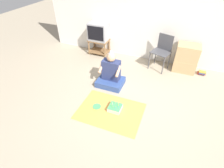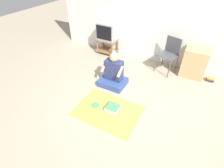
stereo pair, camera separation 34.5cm
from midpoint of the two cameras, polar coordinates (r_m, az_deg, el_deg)
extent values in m
plane|color=tan|center=(3.51, 4.09, -8.30)|extent=(16.00, 16.00, 0.00)
cube|color=silver|center=(4.74, 13.66, 21.35)|extent=(6.40, 0.06, 2.55)
cube|color=olive|center=(5.29, -6.24, 13.96)|extent=(0.57, 0.41, 0.03)
cube|color=olive|center=(5.44, -6.00, 10.64)|extent=(0.57, 0.41, 0.02)
cylinder|color=olive|center=(5.36, -9.42, 11.58)|extent=(0.04, 0.04, 0.44)
cylinder|color=olive|center=(5.13, -4.38, 10.79)|extent=(0.04, 0.04, 0.44)
cylinder|color=olive|center=(5.63, -7.68, 13.04)|extent=(0.04, 0.04, 0.44)
cylinder|color=olive|center=(5.41, -2.79, 12.33)|extent=(0.04, 0.04, 0.44)
cube|color=#99999E|center=(5.20, -6.42, 16.60)|extent=(0.53, 0.39, 0.49)
cube|color=black|center=(5.03, -7.48, 15.98)|extent=(0.47, 0.01, 0.39)
cube|color=#4C4C51|center=(4.57, 13.54, 9.99)|extent=(0.53, 0.50, 0.02)
cube|color=#4C4C51|center=(4.64, 14.99, 12.96)|extent=(0.37, 0.14, 0.41)
cylinder|color=#4C4C51|center=(4.63, 9.94, 7.44)|extent=(0.02, 0.02, 0.48)
cylinder|color=#4C4C51|center=(4.48, 14.28, 5.72)|extent=(0.02, 0.02, 0.48)
cylinder|color=#4C4C51|center=(4.89, 12.04, 8.92)|extent=(0.02, 0.02, 0.48)
cylinder|color=#4C4C51|center=(4.75, 16.21, 7.32)|extent=(0.02, 0.02, 0.48)
cube|color=tan|center=(4.86, 20.66, 5.87)|extent=(0.55, 0.43, 0.31)
cube|color=tan|center=(4.70, 21.59, 9.52)|extent=(0.54, 0.42, 0.39)
cube|color=#333338|center=(4.92, 25.27, 2.95)|extent=(0.15, 0.10, 0.02)
cube|color=#B72D28|center=(4.91, 25.40, 3.15)|extent=(0.19, 0.12, 0.02)
cube|color=#284793|center=(4.90, 25.53, 3.33)|extent=(0.15, 0.15, 0.02)
cube|color=#A88933|center=(4.89, 25.66, 3.51)|extent=(0.17, 0.12, 0.02)
cube|color=#334C8C|center=(4.07, -2.93, 0.57)|extent=(0.59, 0.49, 0.14)
cube|color=navy|center=(3.93, -2.78, 4.52)|extent=(0.39, 0.21, 0.47)
sphere|color=tan|center=(3.77, -2.93, 8.67)|extent=(0.20, 0.20, 0.20)
cone|color=silver|center=(3.71, -2.99, 10.45)|extent=(0.11, 0.11, 0.09)
cylinder|color=tan|center=(3.89, -6.19, 5.25)|extent=(0.06, 0.25, 0.20)
cylinder|color=tan|center=(3.74, -0.62, 4.07)|extent=(0.06, 0.25, 0.20)
cube|color=#EFA84C|center=(3.47, -3.45, -8.88)|extent=(1.25, 0.91, 0.01)
cube|color=#F4E0C6|center=(3.46, -1.85, -7.94)|extent=(0.25, 0.25, 0.08)
cube|color=#4CB266|center=(3.43, -1.87, -7.42)|extent=(0.24, 0.24, 0.01)
cylinder|color=#4C7FE5|center=(3.39, -0.86, -7.52)|extent=(0.01, 0.01, 0.06)
sphere|color=#FFCC4C|center=(3.36, -0.87, -7.11)|extent=(0.01, 0.01, 0.01)
cylinder|color=yellow|center=(3.43, -0.79, -6.84)|extent=(0.01, 0.01, 0.06)
sphere|color=#FFCC4C|center=(3.40, -0.80, -6.43)|extent=(0.01, 0.01, 0.01)
cylinder|color=#EA4C4C|center=(3.46, -1.79, -6.34)|extent=(0.01, 0.01, 0.06)
sphere|color=#FFCC4C|center=(3.44, -1.80, -5.93)|extent=(0.01, 0.01, 0.01)
cylinder|color=#E58CCC|center=(3.44, -2.74, -6.62)|extent=(0.01, 0.01, 0.06)
sphere|color=#FFCC4C|center=(3.42, -2.76, -6.21)|extent=(0.01, 0.01, 0.01)
cylinder|color=#66C666|center=(3.41, -3.04, -7.20)|extent=(0.01, 0.01, 0.06)
sphere|color=#FFCC4C|center=(3.39, -3.06, -6.79)|extent=(0.01, 0.01, 0.01)
cylinder|color=#66C666|center=(3.37, -2.65, -7.76)|extent=(0.01, 0.01, 0.06)
sphere|color=#FFCC4C|center=(3.35, -2.67, -7.35)|extent=(0.01, 0.01, 0.01)
cylinder|color=#4C7FE5|center=(3.36, -1.72, -7.94)|extent=(0.01, 0.01, 0.06)
sphere|color=#FFCC4C|center=(3.34, -1.73, -7.53)|extent=(0.01, 0.01, 0.01)
cylinder|color=#4CB266|center=(3.57, -7.77, -7.39)|extent=(0.17, 0.17, 0.01)
camera|label=1|loc=(0.17, -92.79, -2.12)|focal=28.00mm
camera|label=2|loc=(0.17, 87.21, 2.12)|focal=28.00mm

